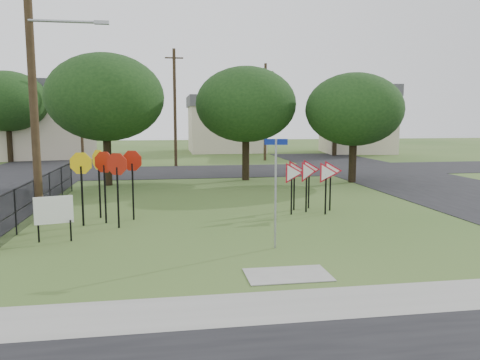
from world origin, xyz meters
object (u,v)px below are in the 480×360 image
yield_sign_cluster (310,173)px  stop_sign_cluster (107,170)px  street_name_sign (276,187)px  info_board (54,212)px

yield_sign_cluster → stop_sign_cluster: bearing=-174.1°
street_name_sign → yield_sign_cluster: street_name_sign is taller
street_name_sign → stop_sign_cluster: size_ratio=1.22×
street_name_sign → stop_sign_cluster: bearing=140.8°
street_name_sign → info_board: (-6.43, 1.74, -0.86)m
stop_sign_cluster → yield_sign_cluster: bearing=5.9°
yield_sign_cluster → info_board: 9.61m
stop_sign_cluster → info_board: size_ratio=1.85×
street_name_sign → info_board: size_ratio=2.25×
stop_sign_cluster → info_board: bearing=-118.1°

